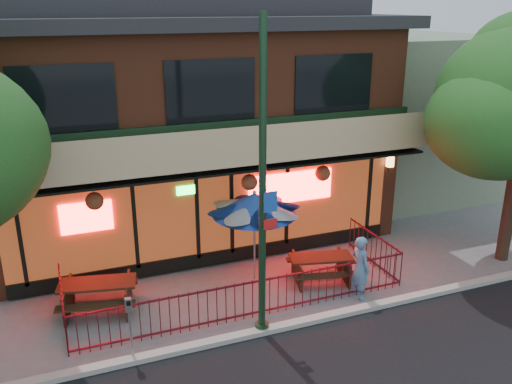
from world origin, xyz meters
TOP-DOWN VIEW (x-y plane):
  - ground at (0.00, 0.00)m, footprint 80.00×80.00m
  - curb at (0.00, -0.50)m, footprint 80.00×0.25m
  - restaurant_building at (0.00, 7.11)m, footprint 12.96×9.49m
  - neighbor_building at (9.00, 7.70)m, footprint 6.00×7.00m
  - patio_fence at (0.00, 0.50)m, footprint 8.44×2.62m
  - street_light at (0.00, -0.40)m, footprint 0.43×0.32m
  - picnic_table_left at (-3.38, 1.85)m, footprint 2.08×1.76m
  - picnic_table_right at (2.38, 1.26)m, footprint 1.93×1.64m
  - patio_umbrella at (0.75, 2.00)m, footprint 2.24×2.24m
  - pedestrian at (2.87, 0.10)m, footprint 0.47×0.66m
  - parking_meter_near at (-2.94, -0.40)m, footprint 0.15×0.13m

SIDE VIEW (x-z plane):
  - ground at x=0.00m, z-range 0.00..0.00m
  - curb at x=0.00m, z-range 0.00..0.12m
  - picnic_table_right at x=2.38m, z-range 0.11..0.83m
  - picnic_table_left at x=-3.38m, z-range 0.12..0.90m
  - patio_fence at x=0.00m, z-range 0.13..1.13m
  - pedestrian at x=2.87m, z-range 0.00..1.69m
  - parking_meter_near at x=-2.94m, z-range 0.26..1.73m
  - patio_umbrella at x=0.75m, z-range 0.90..3.46m
  - neighbor_building at x=9.00m, z-range 0.00..6.00m
  - street_light at x=0.00m, z-range -0.35..6.65m
  - restaurant_building at x=0.00m, z-range 0.10..8.15m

